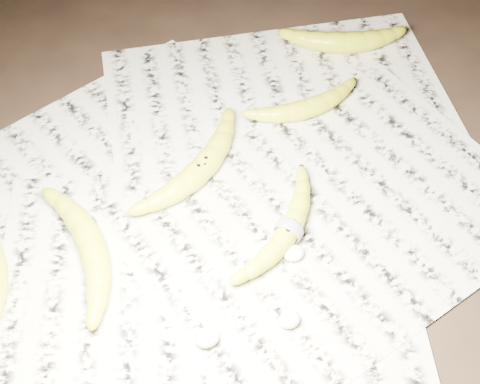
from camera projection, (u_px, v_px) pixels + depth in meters
name	position (u px, v px, depth m)	size (l,w,h in m)	color
ground	(244.00, 230.00, 0.94)	(3.00, 3.00, 0.00)	black
newspaper_patch	(231.00, 209.00, 0.95)	(0.90, 0.70, 0.01)	beige
banana_left_b	(91.00, 244.00, 0.89)	(0.20, 0.06, 0.04)	gold
banana_center	(201.00, 167.00, 0.97)	(0.21, 0.06, 0.04)	gold
banana_taped	(289.00, 229.00, 0.91)	(0.19, 0.05, 0.03)	gold
banana_upper_a	(307.00, 107.00, 1.05)	(0.17, 0.05, 0.03)	gold
banana_upper_b	(344.00, 41.00, 1.14)	(0.18, 0.06, 0.04)	gold
measuring_tape	(289.00, 229.00, 0.91)	(0.04, 0.04, 0.00)	white
flesh_chunk_a	(207.00, 336.00, 0.82)	(0.03, 0.03, 0.02)	#F1EABB
flesh_chunk_b	(290.00, 318.00, 0.84)	(0.03, 0.02, 0.02)	#F1EABB
flesh_chunk_c	(294.00, 252.00, 0.90)	(0.03, 0.02, 0.02)	#F1EABB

